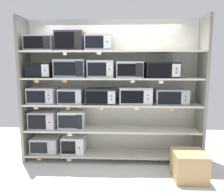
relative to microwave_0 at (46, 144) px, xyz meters
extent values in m
cube|color=silver|center=(1.26, -1.00, -0.28)|extent=(7.14, 6.00, 0.02)
cube|color=beige|center=(1.26, 0.27, 1.03)|extent=(3.34, 0.04, 2.60)
cube|color=gray|center=(-0.34, 0.00, 1.03)|extent=(0.05, 0.50, 2.60)
cube|color=gray|center=(2.86, 0.00, 1.03)|extent=(0.05, 0.50, 2.60)
cube|color=beige|center=(1.26, 0.00, -0.15)|extent=(3.14, 0.50, 0.03)
cube|color=#B8B1B9|center=(0.00, 0.00, 0.00)|extent=(0.50, 0.36, 0.28)
cube|color=black|center=(-0.07, -0.18, 0.00)|extent=(0.32, 0.01, 0.20)
cube|color=#B8B1B9|center=(0.16, -0.18, 0.00)|extent=(0.15, 0.01, 0.22)
cube|color=silver|center=(0.54, 0.00, 0.01)|extent=(0.42, 0.36, 0.30)
cube|color=black|center=(0.48, -0.18, 0.01)|extent=(0.26, 0.01, 0.24)
cube|color=silver|center=(0.68, -0.18, 0.01)|extent=(0.13, 0.01, 0.24)
cylinder|color=#262628|center=(0.68, -0.19, 0.01)|extent=(0.02, 0.01, 0.02)
cube|color=orange|center=(-0.05, -0.25, -0.19)|extent=(0.08, 0.00, 0.04)
cube|color=white|center=(0.50, -0.25, -0.19)|extent=(0.08, 0.00, 0.04)
cube|color=beige|center=(1.26, 0.00, 0.32)|extent=(3.14, 0.50, 0.03)
cube|color=#B8B0B6|center=(-0.01, 0.00, 0.49)|extent=(0.48, 0.40, 0.31)
cube|color=black|center=(-0.07, -0.20, 0.49)|extent=(0.32, 0.01, 0.25)
cube|color=#B8B0B6|center=(0.16, -0.20, 0.49)|extent=(0.13, 0.01, 0.25)
cylinder|color=#262628|center=(0.16, -0.21, 0.49)|extent=(0.02, 0.01, 0.02)
cube|color=silver|center=(0.52, 0.00, 0.49)|extent=(0.46, 0.34, 0.32)
cube|color=black|center=(0.47, -0.17, 0.49)|extent=(0.32, 0.01, 0.23)
cube|color=black|center=(0.68, -0.17, 0.49)|extent=(0.11, 0.01, 0.26)
cylinder|color=#262628|center=(0.68, -0.18, 0.46)|extent=(0.02, 0.01, 0.02)
cylinder|color=#262628|center=(0.68, -0.18, 0.53)|extent=(0.02, 0.01, 0.02)
cube|color=white|center=(0.53, -0.25, 0.27)|extent=(0.08, 0.00, 0.04)
cube|color=beige|center=(1.26, 0.00, 0.79)|extent=(3.14, 0.50, 0.03)
cube|color=#BAB3BD|center=(-0.01, 0.00, 0.94)|extent=(0.49, 0.41, 0.28)
cube|color=black|center=(-0.06, -0.21, 0.94)|extent=(0.33, 0.01, 0.21)
cube|color=#BAB3BD|center=(0.17, -0.21, 0.94)|extent=(0.13, 0.01, 0.23)
cylinder|color=#262628|center=(0.17, -0.22, 0.91)|extent=(0.02, 0.01, 0.02)
cylinder|color=#262628|center=(0.17, -0.22, 0.98)|extent=(0.02, 0.01, 0.02)
cube|color=#B2B8C1|center=(0.52, 0.00, 0.94)|extent=(0.43, 0.37, 0.27)
cube|color=black|center=(0.47, -0.19, 0.94)|extent=(0.31, 0.01, 0.20)
cube|color=#B2B8C1|center=(0.68, -0.18, 0.94)|extent=(0.09, 0.01, 0.21)
cube|color=#273031|center=(1.07, 0.00, 0.94)|extent=(0.54, 0.41, 0.27)
cube|color=black|center=(1.01, -0.21, 0.94)|extent=(0.38, 0.01, 0.21)
cube|color=silver|center=(1.26, -0.21, 0.94)|extent=(0.13, 0.01, 0.22)
cylinder|color=#262628|center=(1.26, -0.21, 0.91)|extent=(0.02, 0.01, 0.02)
cylinder|color=#262628|center=(1.26, -0.21, 0.97)|extent=(0.02, 0.01, 0.02)
cube|color=#B2BCB7|center=(1.69, 0.00, 0.95)|extent=(0.57, 0.38, 0.30)
cube|color=black|center=(1.62, -0.19, 0.95)|extent=(0.39, 0.01, 0.22)
cube|color=silver|center=(1.89, -0.19, 0.95)|extent=(0.15, 0.01, 0.24)
cylinder|color=#262628|center=(1.89, -0.20, 0.92)|extent=(0.02, 0.01, 0.02)
cylinder|color=#262628|center=(1.89, -0.20, 0.98)|extent=(0.02, 0.01, 0.02)
cube|color=#9C9DA2|center=(2.32, 0.00, 0.93)|extent=(0.57, 0.37, 0.27)
cube|color=black|center=(2.26, -0.19, 0.93)|extent=(0.39, 0.01, 0.22)
cube|color=#9C9DA2|center=(2.53, -0.19, 0.93)|extent=(0.14, 0.01, 0.21)
cylinder|color=#262628|center=(2.53, -0.19, 0.91)|extent=(0.02, 0.01, 0.02)
cylinder|color=#262628|center=(2.53, -0.19, 0.96)|extent=(0.02, 0.01, 0.02)
cube|color=beige|center=(-0.05, -0.25, 0.75)|extent=(0.06, 0.00, 0.03)
cube|color=orange|center=(0.51, -0.25, 0.75)|extent=(0.06, 0.00, 0.03)
cube|color=beige|center=(1.10, -0.25, 0.75)|extent=(0.05, 0.00, 0.04)
cube|color=beige|center=(1.70, -0.25, 0.75)|extent=(0.07, 0.00, 0.03)
cube|color=orange|center=(2.29, -0.25, 0.74)|extent=(0.07, 0.00, 0.04)
cube|color=beige|center=(1.26, 0.00, 1.26)|extent=(3.14, 0.50, 0.03)
cube|color=black|center=(-0.03, 0.00, 1.40)|extent=(0.44, 0.37, 0.26)
cube|color=black|center=(-0.09, -0.19, 1.40)|extent=(0.28, 0.01, 0.21)
cube|color=silver|center=(0.11, -0.19, 1.40)|extent=(0.13, 0.01, 0.21)
cylinder|color=#262628|center=(0.11, -0.19, 1.40)|extent=(0.02, 0.01, 0.02)
cube|color=#97A0AF|center=(0.51, 0.00, 1.43)|extent=(0.55, 0.33, 0.32)
cube|color=black|center=(0.45, -0.17, 1.43)|extent=(0.38, 0.01, 0.23)
cube|color=black|center=(0.71, -0.17, 1.43)|extent=(0.13, 0.01, 0.26)
cylinder|color=#262628|center=(0.71, -0.17, 1.40)|extent=(0.02, 0.01, 0.02)
cylinder|color=#262628|center=(0.71, -0.17, 1.47)|extent=(0.02, 0.01, 0.02)
cube|color=#B0B9BC|center=(1.06, 0.00, 1.42)|extent=(0.46, 0.35, 0.31)
cube|color=black|center=(1.01, -0.18, 1.42)|extent=(0.32, 0.01, 0.22)
cube|color=silver|center=(1.23, -0.18, 1.42)|extent=(0.11, 0.01, 0.24)
cylinder|color=#262628|center=(1.23, -0.19, 1.42)|extent=(0.02, 0.01, 0.02)
cube|color=#BCBDBB|center=(1.58, 0.00, 1.41)|extent=(0.47, 0.36, 0.28)
cube|color=black|center=(1.52, -0.18, 1.41)|extent=(0.31, 0.01, 0.21)
cube|color=black|center=(1.73, -0.18, 1.41)|extent=(0.13, 0.01, 0.23)
cube|color=black|center=(2.14, 0.00, 1.41)|extent=(0.57, 0.42, 0.27)
cube|color=black|center=(2.08, -0.21, 1.41)|extent=(0.39, 0.01, 0.22)
cube|color=silver|center=(2.35, -0.21, 1.41)|extent=(0.14, 0.01, 0.21)
cylinder|color=#262628|center=(2.35, -0.22, 1.38)|extent=(0.02, 0.01, 0.02)
cylinder|color=#262628|center=(2.35, -0.22, 1.44)|extent=(0.02, 0.01, 0.02)
cube|color=orange|center=(-0.02, -0.25, 1.22)|extent=(0.08, 0.00, 0.04)
cube|color=orange|center=(0.46, -0.25, 1.22)|extent=(0.08, 0.00, 0.03)
cube|color=beige|center=(1.62, -0.25, 1.22)|extent=(0.06, 0.00, 0.04)
cube|color=beige|center=(2.09, -0.25, 1.21)|extent=(0.07, 0.00, 0.05)
cube|color=beige|center=(1.26, 0.00, 1.73)|extent=(3.14, 0.50, 0.03)
cube|color=#96A6AB|center=(0.00, 0.00, 1.87)|extent=(0.49, 0.41, 0.26)
cube|color=black|center=(-0.06, -0.21, 1.87)|extent=(0.34, 0.01, 0.20)
cube|color=black|center=(0.17, -0.21, 1.87)|extent=(0.12, 0.01, 0.21)
cylinder|color=#262628|center=(0.17, -0.21, 1.87)|extent=(0.02, 0.01, 0.02)
cube|color=#322B39|center=(0.52, 0.00, 1.91)|extent=(0.48, 0.39, 0.34)
cube|color=black|center=(0.47, -0.20, 1.91)|extent=(0.34, 0.01, 0.27)
cube|color=black|center=(0.70, -0.20, 1.91)|extent=(0.12, 0.01, 0.27)
cylinder|color=#262628|center=(0.70, -0.21, 1.91)|extent=(0.02, 0.01, 0.02)
cube|color=#9F9AA1|center=(1.03, 0.00, 1.88)|extent=(0.45, 0.41, 0.27)
cube|color=black|center=(0.98, -0.21, 1.88)|extent=(0.31, 0.01, 0.20)
cube|color=silver|center=(1.19, -0.21, 1.88)|extent=(0.12, 0.01, 0.21)
cylinder|color=#262628|center=(1.19, -0.22, 1.88)|extent=(0.02, 0.01, 0.02)
cube|color=beige|center=(0.48, -0.25, 1.68)|extent=(0.06, 0.00, 0.05)
cube|color=white|center=(1.06, -0.25, 1.69)|extent=(0.07, 0.00, 0.04)
cube|color=tan|center=(2.49, -0.68, -0.05)|extent=(0.48, 0.48, 0.43)
camera|label=1|loc=(1.44, -3.95, 1.49)|focal=35.33mm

